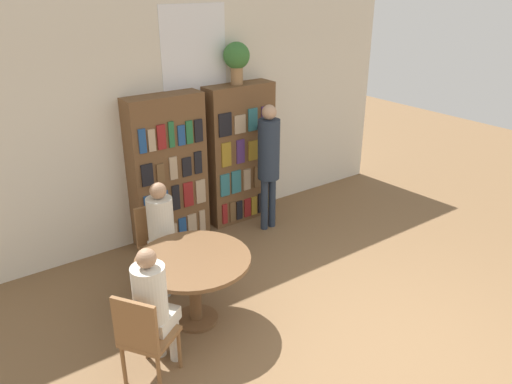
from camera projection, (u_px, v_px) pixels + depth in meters
name	position (u px, v px, depth m)	size (l,w,h in m)	color
ground_plane	(395.00, 361.00, 4.50)	(16.00, 16.00, 0.00)	brown
wall_back	(196.00, 118.00, 6.47)	(6.40, 0.07, 3.00)	beige
bookshelf_left	(168.00, 171.00, 6.25)	(0.97, 0.34, 1.91)	brown
bookshelf_right	(240.00, 154.00, 6.85)	(0.97, 0.34, 1.91)	brown
flower_vase	(237.00, 58.00, 6.32)	(0.34, 0.34, 0.53)	#997047
reading_table	(194.00, 270.00, 4.81)	(1.11, 1.11, 0.73)	brown
chair_near_camera	(144.00, 335.00, 4.08)	(0.55, 0.55, 0.89)	brown
chair_left_side	(158.00, 241.00, 5.53)	(0.42, 0.42, 0.89)	brown
seated_reader_left	(163.00, 230.00, 5.31)	(0.30, 0.39, 1.24)	beige
seated_reader_right	(154.00, 302.00, 4.15)	(0.42, 0.41, 1.23)	beige
librarian_standing	(269.00, 156.00, 6.50)	(0.29, 0.56, 1.72)	#232D3D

